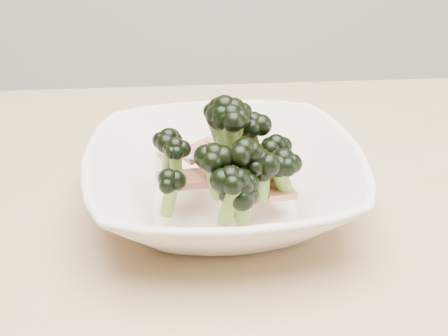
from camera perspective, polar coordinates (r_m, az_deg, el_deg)
The scene contains 2 objects.
dining_table at distance 0.68m, azimuth 5.78°, elevation -12.22°, with size 1.20×0.80×0.75m.
broccoli_dish at distance 0.62m, azimuth 0.09°, elevation -0.89°, with size 0.29×0.29×0.13m.
Camera 1 is at (-0.11, -0.51, 1.09)m, focal length 50.00 mm.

